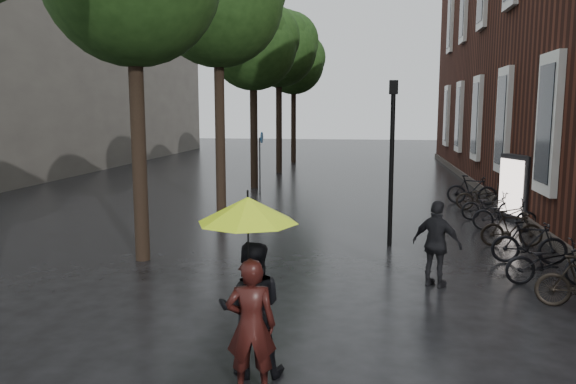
% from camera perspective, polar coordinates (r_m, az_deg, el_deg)
% --- Properties ---
extents(bg_building, '(16.00, 30.00, 14.00)m').
position_cam_1_polar(bg_building, '(40.14, -27.19, 12.66)').
color(bg_building, '#47423D').
rests_on(bg_building, ground).
extents(street_trees, '(4.33, 34.03, 8.91)m').
position_cam_1_polar(street_trees, '(21.42, -5.20, 16.31)').
color(street_trees, black).
rests_on(street_trees, ground).
extents(person_burgundy, '(0.66, 0.49, 1.65)m').
position_cam_1_polar(person_burgundy, '(6.85, -3.77, -13.43)').
color(person_burgundy, black).
rests_on(person_burgundy, ground).
extents(person_black, '(0.95, 0.80, 1.74)m').
position_cam_1_polar(person_black, '(7.27, -3.75, -11.75)').
color(person_black, black).
rests_on(person_black, ground).
extents(lime_umbrella, '(1.23, 1.23, 1.80)m').
position_cam_1_polar(lime_umbrella, '(6.71, -4.10, -1.82)').
color(lime_umbrella, black).
rests_on(lime_umbrella, ground).
extents(pedestrian_walking, '(1.05, 0.84, 1.67)m').
position_cam_1_polar(pedestrian_walking, '(11.08, 14.88, -5.13)').
color(pedestrian_walking, black).
rests_on(pedestrian_walking, ground).
extents(parked_bicycles, '(2.05, 11.63, 1.05)m').
position_cam_1_polar(parked_bicycles, '(16.25, 21.12, -2.49)').
color(parked_bicycles, black).
rests_on(parked_bicycles, ground).
extents(ad_lightbox, '(0.31, 1.34, 2.03)m').
position_cam_1_polar(ad_lightbox, '(18.22, 22.16, 0.34)').
color(ad_lightbox, black).
rests_on(ad_lightbox, ground).
extents(lamp_post, '(0.21, 0.21, 4.06)m').
position_cam_1_polar(lamp_post, '(13.91, 10.52, 4.52)').
color(lamp_post, black).
rests_on(lamp_post, ground).
extents(cycle_sign, '(0.13, 0.45, 2.48)m').
position_cam_1_polar(cycle_sign, '(22.76, -2.79, 4.00)').
color(cycle_sign, '#262628').
rests_on(cycle_sign, ground).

